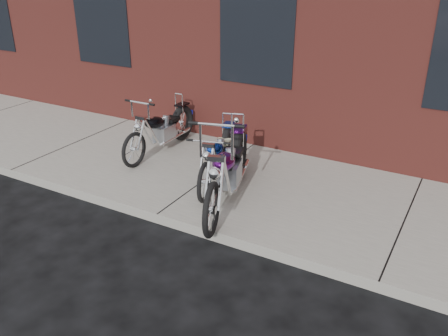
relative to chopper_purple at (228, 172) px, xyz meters
The scene contains 5 objects.
ground 1.21m from the chopper_purple, 128.34° to the right, with size 120.00×120.00×0.00m, color black.
sidewalk 1.08m from the chopper_purple, 134.05° to the left, with size 22.00×3.00×0.15m, color gray.
chopper_purple is the anchor object (origin of this frame).
chopper_blue 0.76m from the chopper_purple, 130.17° to the left, with size 0.71×2.02×0.90m.
chopper_third 2.23m from the chopper_purple, 150.95° to the left, with size 0.52×2.11×1.07m.
Camera 1 is at (3.59, -4.49, 3.41)m, focal length 38.00 mm.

